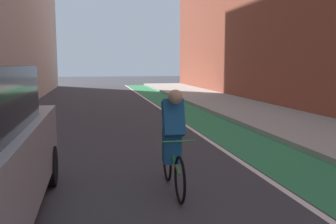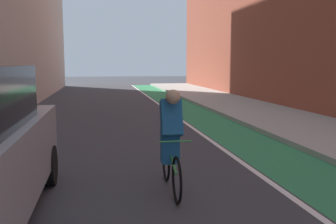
# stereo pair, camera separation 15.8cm
# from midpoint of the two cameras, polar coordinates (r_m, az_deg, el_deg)

# --- Properties ---
(ground_plane) EXTENTS (91.21, 91.21, 0.00)m
(ground_plane) POSITION_cam_midpoint_polar(r_m,az_deg,el_deg) (11.42, -5.52, -2.64)
(ground_plane) COLOR #38383D
(bike_lane_paint) EXTENTS (1.60, 41.46, 0.00)m
(bike_lane_paint) POSITION_cam_midpoint_polar(r_m,az_deg,el_deg) (13.88, 5.61, -0.82)
(bike_lane_paint) COLOR #2D8451
(bike_lane_paint) RESTS_ON ground
(lane_divider_stripe) EXTENTS (0.12, 41.46, 0.00)m
(lane_divider_stripe) POSITION_cam_midpoint_polar(r_m,az_deg,el_deg) (13.66, 1.98, -0.92)
(lane_divider_stripe) COLOR white
(lane_divider_stripe) RESTS_ON ground
(sidewalk_right) EXTENTS (3.41, 41.46, 0.14)m
(sidewalk_right) POSITION_cam_midpoint_polar(r_m,az_deg,el_deg) (14.75, 15.02, -0.28)
(sidewalk_right) COLOR #A8A59E
(sidewalk_right) RESTS_ON ground
(cyclist_trailing) EXTENTS (0.48, 1.74, 1.62)m
(cyclist_trailing) POSITION_cam_midpoint_polar(r_m,az_deg,el_deg) (5.79, 1.23, -4.43)
(cyclist_trailing) COLOR black
(cyclist_trailing) RESTS_ON ground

